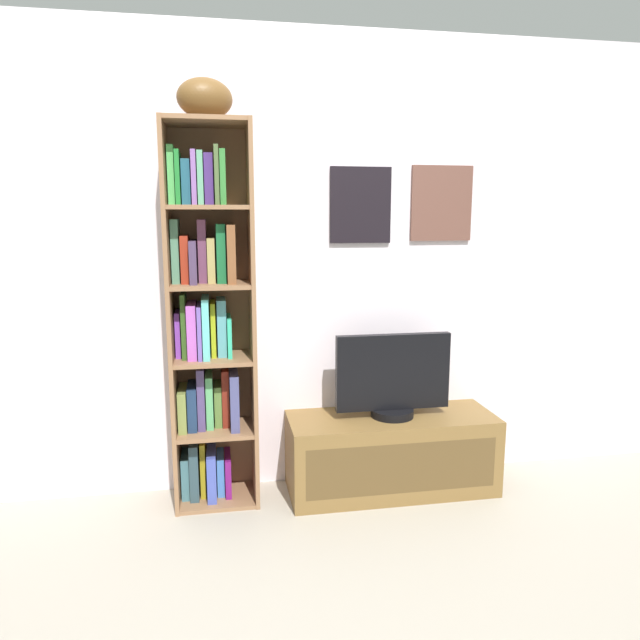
{
  "coord_description": "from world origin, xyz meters",
  "views": [
    {
      "loc": [
        -0.45,
        -1.83,
        1.42
      ],
      "look_at": [
        0.03,
        0.85,
        0.92
      ],
      "focal_mm": 32.55,
      "sensor_mm": 36.0,
      "label": 1
    }
  ],
  "objects_px": {
    "tv_stand": "(391,453)",
    "television": "(393,377)",
    "bookshelf": "(208,324)",
    "football": "(205,98)"
  },
  "relations": [
    {
      "from": "tv_stand",
      "to": "television",
      "type": "distance_m",
      "value": 0.41
    },
    {
      "from": "television",
      "to": "tv_stand",
      "type": "bearing_deg",
      "value": -90.0
    },
    {
      "from": "bookshelf",
      "to": "tv_stand",
      "type": "relative_size",
      "value": 1.73
    },
    {
      "from": "bookshelf",
      "to": "tv_stand",
      "type": "bearing_deg",
      "value": -5.16
    },
    {
      "from": "football",
      "to": "television",
      "type": "relative_size",
      "value": 0.43
    },
    {
      "from": "bookshelf",
      "to": "television",
      "type": "xyz_separation_m",
      "value": [
        0.91,
        -0.08,
        -0.29
      ]
    },
    {
      "from": "bookshelf",
      "to": "football",
      "type": "bearing_deg",
      "value": -56.1
    },
    {
      "from": "football",
      "to": "bookshelf",
      "type": "bearing_deg",
      "value": 123.9
    },
    {
      "from": "bookshelf",
      "to": "tv_stand",
      "type": "distance_m",
      "value": 1.15
    },
    {
      "from": "football",
      "to": "tv_stand",
      "type": "xyz_separation_m",
      "value": [
        0.89,
        -0.05,
        -1.73
      ]
    }
  ]
}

